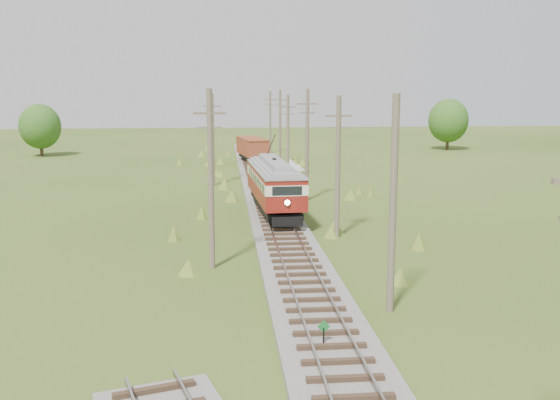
{
  "coord_description": "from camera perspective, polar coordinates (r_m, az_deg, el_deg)",
  "views": [
    {
      "loc": [
        -3.59,
        -18.75,
        8.95
      ],
      "look_at": [
        0.0,
        20.16,
        2.0
      ],
      "focal_mm": 40.0,
      "sensor_mm": 36.0,
      "label": 1
    }
  ],
  "objects": [
    {
      "name": "utility_pole_r_3",
      "position": [
        50.39,
        2.5,
        5.16
      ],
      "size": [
        1.6,
        0.3,
        9.0
      ],
      "color": "brown",
      "rests_on": "ground"
    },
    {
      "name": "tree_mid_a",
      "position": [
        90.25,
        -21.09,
        6.29
      ],
      "size": [
        5.46,
        5.46,
        7.03
      ],
      "color": "#38281C",
      "rests_on": "ground"
    },
    {
      "name": "streetcar",
      "position": [
        43.88,
        -0.52,
        1.66
      ],
      "size": [
        3.35,
        11.8,
        5.35
      ],
      "rotation": [
        0.0,
        0.0,
        0.05
      ],
      "color": "black",
      "rests_on": "ground"
    },
    {
      "name": "utility_pole_r_6",
      "position": [
        89.12,
        -0.9,
        7.21
      ],
      "size": [
        1.6,
        0.3,
        8.7
      ],
      "color": "brown",
      "rests_on": "ground"
    },
    {
      "name": "utility_pole_r_1",
      "position": [
        25.09,
        10.29,
        -0.52
      ],
      "size": [
        0.3,
        0.3,
        8.8
      ],
      "color": "brown",
      "rests_on": "ground"
    },
    {
      "name": "utility_pole_r_4",
      "position": [
        63.26,
        0.73,
        5.89
      ],
      "size": [
        1.6,
        0.3,
        8.4
      ],
      "color": "brown",
      "rests_on": "ground"
    },
    {
      "name": "utility_pole_r_2",
      "position": [
        37.66,
        5.32,
        3.14
      ],
      "size": [
        1.6,
        0.3,
        8.6
      ],
      "color": "brown",
      "rests_on": "ground"
    },
    {
      "name": "gondola",
      "position": [
        75.58,
        -2.54,
        4.78
      ],
      "size": [
        3.79,
        8.15,
        2.6
      ],
      "rotation": [
        0.0,
        0.0,
        0.16
      ],
      "color": "black",
      "rests_on": "ground"
    },
    {
      "name": "tree_mid_b",
      "position": [
        96.87,
        15.14,
        7.01
      ],
      "size": [
        5.88,
        5.88,
        7.57
      ],
      "color": "#38281C",
      "rests_on": "ground"
    },
    {
      "name": "utility_pole_l_a",
      "position": [
        31.05,
        -6.35,
        2.03
      ],
      "size": [
        1.6,
        0.3,
        9.0
      ],
      "color": "brown",
      "rests_on": "ground"
    },
    {
      "name": "switch_marker",
      "position": [
        22.15,
        4.01,
        -11.99
      ],
      "size": [
        0.45,
        0.06,
        1.08
      ],
      "color": "black",
      "rests_on": "ground"
    },
    {
      "name": "railbed_main",
      "position": [
        53.59,
        -1.36,
        0.68
      ],
      "size": [
        3.6,
        96.0,
        0.57
      ],
      "color": "#605B54",
      "rests_on": "ground"
    },
    {
      "name": "utility_pole_r_5",
      "position": [
        76.19,
        0.0,
        6.8
      ],
      "size": [
        1.6,
        0.3,
        8.9
      ],
      "color": "brown",
      "rests_on": "ground"
    },
    {
      "name": "ground",
      "position": [
        21.08,
        5.22,
        -15.08
      ],
      "size": [
        260.0,
        260.0,
        0.0
      ],
      "primitive_type": "plane",
      "color": "#324916",
      "rests_on": "ground"
    },
    {
      "name": "gravel_pile",
      "position": [
        70.41,
        1.03,
        3.25
      ],
      "size": [
        3.32,
        3.52,
        1.21
      ],
      "color": "gray",
      "rests_on": "ground"
    },
    {
      "name": "utility_pole_l_b",
      "position": [
        58.93,
        -6.17,
        5.63
      ],
      "size": [
        1.6,
        0.3,
        8.6
      ],
      "color": "brown",
      "rests_on": "ground"
    }
  ]
}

